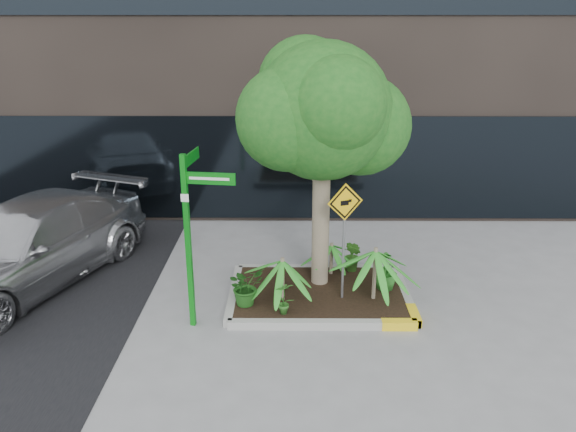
{
  "coord_description": "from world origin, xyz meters",
  "views": [
    {
      "loc": [
        -0.32,
        -9.09,
        4.99
      ],
      "look_at": [
        -0.38,
        0.2,
        1.66
      ],
      "focal_mm": 35.0,
      "sensor_mm": 36.0,
      "label": 1
    }
  ],
  "objects_px": {
    "cattle_sign": "(344,222)",
    "tree": "(323,111)",
    "street_sign_post": "(192,222)",
    "parked_car": "(27,245)"
  },
  "relations": [
    {
      "from": "tree",
      "to": "street_sign_post",
      "type": "relative_size",
      "value": 1.57
    },
    {
      "from": "parked_car",
      "to": "cattle_sign",
      "type": "distance_m",
      "value": 6.16
    },
    {
      "from": "tree",
      "to": "parked_car",
      "type": "distance_m",
      "value": 6.24
    },
    {
      "from": "tree",
      "to": "parked_car",
      "type": "bearing_deg",
      "value": 178.03
    },
    {
      "from": "tree",
      "to": "street_sign_post",
      "type": "bearing_deg",
      "value": -148.2
    },
    {
      "from": "street_sign_post",
      "to": "tree",
      "type": "bearing_deg",
      "value": 39.31
    },
    {
      "from": "tree",
      "to": "parked_car",
      "type": "relative_size",
      "value": 0.85
    },
    {
      "from": "parked_car",
      "to": "tree",
      "type": "bearing_deg",
      "value": 19.62
    },
    {
      "from": "tree",
      "to": "cattle_sign",
      "type": "distance_m",
      "value": 1.96
    },
    {
      "from": "cattle_sign",
      "to": "tree",
      "type": "bearing_deg",
      "value": 97.89
    }
  ]
}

